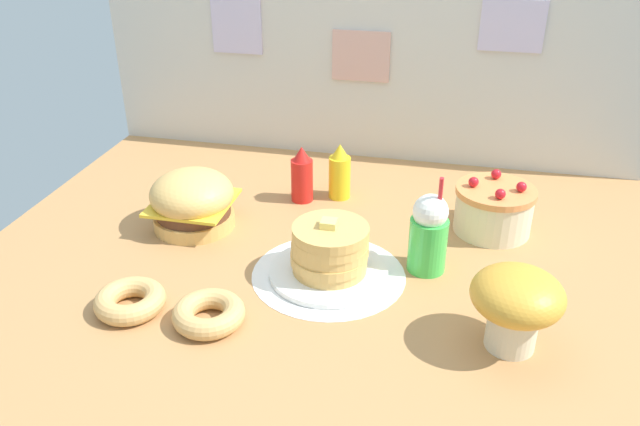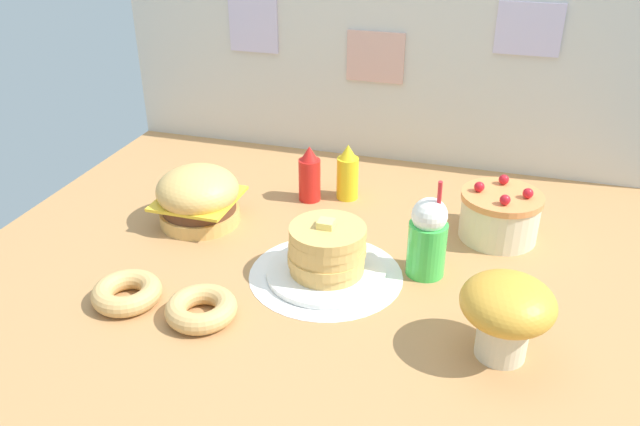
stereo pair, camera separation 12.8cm
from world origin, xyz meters
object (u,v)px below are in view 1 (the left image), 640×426
object	(u,v)px
layer_cake	(494,209)
mustard_bottle	(340,173)
donut_pink_glaze	(130,300)
donut_chocolate	(209,313)
mushroom_stool	(516,302)
pancake_stack	(329,253)
burger	(192,201)
ketchup_bottle	(302,176)
cream_soda_cup	(429,233)

from	to	relation	value
layer_cake	mustard_bottle	distance (m)	0.59
donut_pink_glaze	donut_chocolate	xyz separation A→B (m)	(0.24, -0.01, 0.00)
donut_pink_glaze	mushroom_stool	size ratio (longest dim) A/B	0.85
mustard_bottle	donut_pink_glaze	size ratio (longest dim) A/B	1.08
pancake_stack	burger	bearing A→B (deg)	159.22
layer_cake	ketchup_bottle	world-z (taller)	ketchup_bottle
donut_pink_glaze	donut_chocolate	bearing A→B (deg)	-1.67
mustard_bottle	mushroom_stool	xyz separation A→B (m)	(0.61, -0.76, 0.04)
cream_soda_cup	mushroom_stool	bearing A→B (deg)	-52.99
mustard_bottle	donut_pink_glaze	bearing A→B (deg)	-117.75
donut_pink_glaze	mustard_bottle	bearing A→B (deg)	62.25
mustard_bottle	burger	bearing A→B (deg)	-143.31
mushroom_stool	donut_chocolate	bearing A→B (deg)	-174.06
donut_pink_glaze	cream_soda_cup	bearing A→B (deg)	26.55
pancake_stack	ketchup_bottle	world-z (taller)	ketchup_bottle
mustard_bottle	donut_pink_glaze	xyz separation A→B (m)	(-0.44, -0.84, -0.07)
pancake_stack	mushroom_stool	world-z (taller)	mushroom_stool
ketchup_bottle	cream_soda_cup	xyz separation A→B (m)	(0.50, -0.38, 0.03)
pancake_stack	ketchup_bottle	distance (m)	0.53
pancake_stack	layer_cake	size ratio (longest dim) A/B	1.36
donut_pink_glaze	mushroom_stool	xyz separation A→B (m)	(1.05, 0.08, 0.11)
burger	ketchup_bottle	world-z (taller)	ketchup_bottle
ketchup_bottle	mustard_bottle	xyz separation A→B (m)	(0.13, 0.06, 0.00)
cream_soda_cup	donut_chocolate	xyz separation A→B (m)	(-0.57, -0.41, -0.10)
mustard_bottle	cream_soda_cup	world-z (taller)	cream_soda_cup
cream_soda_cup	donut_pink_glaze	bearing A→B (deg)	-153.45
cream_soda_cup	donut_pink_glaze	distance (m)	0.91
cream_soda_cup	donut_pink_glaze	world-z (taller)	cream_soda_cup
burger	ketchup_bottle	xyz separation A→B (m)	(0.32, 0.28, 0.00)
pancake_stack	mushroom_stool	bearing A→B (deg)	-22.52
mustard_bottle	mushroom_stool	world-z (taller)	mushroom_stool
burger	mushroom_stool	xyz separation A→B (m)	(1.07, -0.42, 0.04)
burger	mustard_bottle	distance (m)	0.57
pancake_stack	mustard_bottle	size ratio (longest dim) A/B	1.70
layer_cake	mustard_bottle	xyz separation A→B (m)	(-0.57, 0.14, 0.02)
layer_cake	mushroom_stool	bearing A→B (deg)	-86.12
burger	layer_cake	distance (m)	1.04
cream_soda_cup	mustard_bottle	bearing A→B (deg)	129.98
cream_soda_cup	mushroom_stool	size ratio (longest dim) A/B	1.36
burger	cream_soda_cup	xyz separation A→B (m)	(0.82, -0.10, 0.03)
cream_soda_cup	mushroom_stool	world-z (taller)	cream_soda_cup
layer_cake	ketchup_bottle	distance (m)	0.71
burger	mustard_bottle	world-z (taller)	mustard_bottle
mustard_bottle	donut_pink_glaze	distance (m)	0.95
ketchup_bottle	cream_soda_cup	bearing A→B (deg)	-37.25
pancake_stack	donut_pink_glaze	world-z (taller)	pancake_stack
ketchup_bottle	mushroom_stool	xyz separation A→B (m)	(0.74, -0.71, 0.04)
ketchup_bottle	cream_soda_cup	size ratio (longest dim) A/B	0.67
mustard_bottle	donut_chocolate	bearing A→B (deg)	-103.32
mushroom_stool	layer_cake	bearing A→B (deg)	93.88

